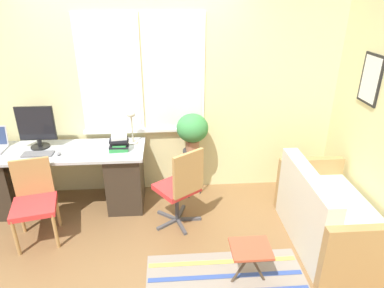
{
  "coord_description": "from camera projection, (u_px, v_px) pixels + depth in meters",
  "views": [
    {
      "loc": [
        0.37,
        -3.28,
        2.42
      ],
      "look_at": [
        0.62,
        0.16,
        0.85
      ],
      "focal_mm": 32.0,
      "sensor_mm": 36.0,
      "label": 1
    }
  ],
  "objects": [
    {
      "name": "ground_plane",
      "position": [
        140.0,
        218.0,
        3.96
      ],
      "size": [
        14.0,
        14.0,
        0.0
      ],
      "primitive_type": "plane",
      "color": "brown"
    },
    {
      "name": "wall_back_with_window",
      "position": [
        137.0,
        88.0,
        4.03
      ],
      "size": [
        9.0,
        0.12,
        2.7
      ],
      "color": "beige",
      "rests_on": "ground_plane"
    },
    {
      "name": "wall_right_with_picture",
      "position": [
        369.0,
        101.0,
        3.56
      ],
      "size": [
        0.08,
        9.0,
        2.7
      ],
      "color": "beige",
      "rests_on": "ground_plane"
    },
    {
      "name": "desk",
      "position": [
        64.0,
        177.0,
        4.02
      ],
      "size": [
        1.92,
        0.62,
        0.75
      ],
      "color": "#B2B7BC",
      "rests_on": "ground_plane"
    },
    {
      "name": "monitor",
      "position": [
        37.0,
        127.0,
        3.85
      ],
      "size": [
        0.41,
        0.21,
        0.49
      ],
      "color": "black",
      "rests_on": "desk"
    },
    {
      "name": "keyboard",
      "position": [
        38.0,
        154.0,
        3.76
      ],
      "size": [
        0.33,
        0.14,
        0.02
      ],
      "color": "slate",
      "rests_on": "desk"
    },
    {
      "name": "mouse",
      "position": [
        59.0,
        154.0,
        3.76
      ],
      "size": [
        0.04,
        0.07,
        0.03
      ],
      "color": "slate",
      "rests_on": "desk"
    },
    {
      "name": "desk_lamp",
      "position": [
        132.0,
        122.0,
        3.95
      ],
      "size": [
        0.12,
        0.12,
        0.39
      ],
      "color": "#BCB299",
      "rests_on": "desk"
    },
    {
      "name": "book_stack",
      "position": [
        119.0,
        143.0,
        3.83
      ],
      "size": [
        0.22,
        0.16,
        0.19
      ],
      "color": "green",
      "rests_on": "desk"
    },
    {
      "name": "desk_chair_wooden",
      "position": [
        34.0,
        200.0,
        3.49
      ],
      "size": [
        0.5,
        0.51,
        0.85
      ],
      "rotation": [
        0.0,
        0.0,
        0.22
      ],
      "color": "#B2844C",
      "rests_on": "ground_plane"
    },
    {
      "name": "office_chair_swivel",
      "position": [
        181.0,
        186.0,
        3.66
      ],
      "size": [
        0.56,
        0.57,
        0.94
      ],
      "rotation": [
        0.0,
        0.0,
        3.76
      ],
      "color": "#47474C",
      "rests_on": "ground_plane"
    },
    {
      "name": "couch_loveseat",
      "position": [
        327.0,
        217.0,
        3.49
      ],
      "size": [
        0.74,
        1.33,
        0.81
      ],
      "rotation": [
        0.0,
        0.0,
        1.57
      ],
      "color": "silver",
      "rests_on": "ground_plane"
    },
    {
      "name": "plant_stand",
      "position": [
        192.0,
        157.0,
        4.19
      ],
      "size": [
        0.24,
        0.24,
        0.63
      ],
      "color": "#333338",
      "rests_on": "ground_plane"
    },
    {
      "name": "potted_plant",
      "position": [
        192.0,
        129.0,
        4.04
      ],
      "size": [
        0.38,
        0.38,
        0.46
      ],
      "color": "#9E6B4C",
      "rests_on": "plant_stand"
    },
    {
      "name": "floor_rug_striped",
      "position": [
        226.0,
        276.0,
        3.15
      ],
      "size": [
        1.46,
        0.64,
        0.01
      ],
      "color": "gray",
      "rests_on": "ground_plane"
    },
    {
      "name": "folding_stool",
      "position": [
        251.0,
        251.0,
        2.97
      ],
      "size": [
        0.35,
        0.3,
        0.39
      ],
      "color": "#B24C33",
      "rests_on": "ground_plane"
    }
  ]
}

